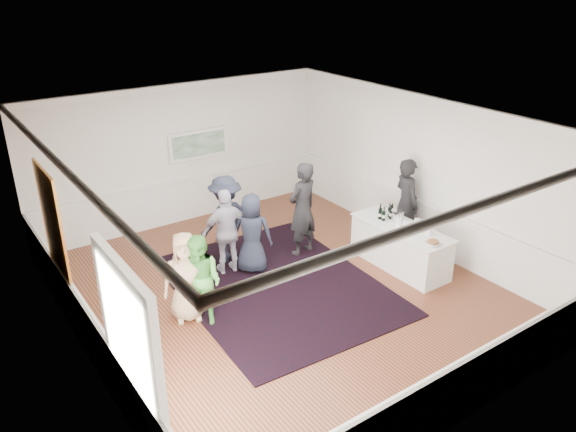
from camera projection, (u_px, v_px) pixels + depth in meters
floor at (282, 292)px, 10.32m from camera, size 8.00×8.00×0.00m
ceiling at (281, 122)px, 9.02m from camera, size 7.00×8.00×0.02m
wall_left at (76, 270)px, 7.84m from camera, size 0.02×8.00×3.20m
wall_right at (422, 173)px, 11.50m from camera, size 0.02×8.00×3.20m
wall_back at (182, 154)px, 12.67m from camera, size 7.00×0.02×3.20m
wall_front at (471, 323)px, 6.68m from camera, size 7.00×0.02×3.20m
wainscoting at (282, 268)px, 10.12m from camera, size 7.00×8.00×1.00m
mirror at (53, 224)px, 8.76m from camera, size 0.05×1.25×1.85m
doorway at (130, 349)px, 6.52m from camera, size 0.10×1.78×2.56m
landscape_painting at (198, 144)px, 12.76m from camera, size 1.44×0.06×0.66m
area_rug at (277, 285)px, 10.52m from camera, size 3.65×4.65×0.02m
serving_table at (400, 246)px, 11.06m from camera, size 0.81×2.13×0.86m
bartender at (406, 203)px, 11.67m from camera, size 0.62×0.80×1.94m
guest_tan at (186, 277)px, 9.26m from camera, size 0.90×0.73×1.58m
guest_green at (201, 281)px, 9.16m from camera, size 0.88×0.95×1.57m
guest_lilac at (227, 232)px, 10.69m from camera, size 1.06×0.59×1.71m
guest_dark_a at (226, 219)px, 11.13m from camera, size 1.21×0.75×1.80m
guest_dark_b at (302, 209)px, 11.35m from camera, size 0.80×0.60×1.98m
guest_navy at (252, 233)px, 10.76m from camera, size 0.92×0.88×1.59m
wine_bottles at (386, 211)px, 11.19m from camera, size 0.34×0.25×0.31m
juice_pitchers at (413, 226)px, 10.65m from camera, size 0.37×0.65×0.24m
ice_bucket at (398, 216)px, 11.06m from camera, size 0.26×0.26×0.24m
nut_bowl at (433, 243)px, 10.17m from camera, size 0.27×0.27×0.08m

